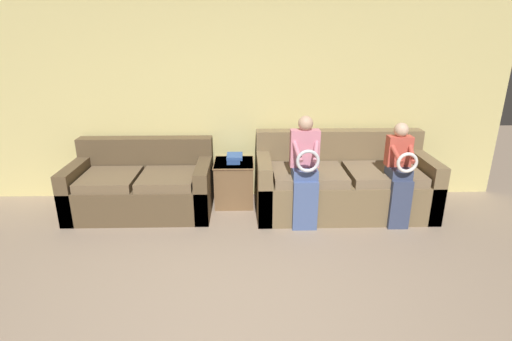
# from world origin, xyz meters

# --- Properties ---
(wall_back) EXTENTS (6.90, 0.06, 2.55)m
(wall_back) POSITION_xyz_m (0.00, 2.99, 1.27)
(wall_back) COLOR #DBCC7F
(wall_back) RESTS_ON ground_plane
(couch_main) EXTENTS (2.11, 0.95, 0.94)m
(couch_main) POSITION_xyz_m (1.28, 2.45, 0.34)
(couch_main) COLOR brown
(couch_main) RESTS_ON ground_plane
(couch_side) EXTENTS (1.69, 0.92, 0.85)m
(couch_side) POSITION_xyz_m (-1.19, 2.51, 0.30)
(couch_side) COLOR brown
(couch_side) RESTS_ON ground_plane
(child_left_seated) EXTENTS (0.33, 0.37, 1.26)m
(child_left_seated) POSITION_xyz_m (0.75, 2.05, 0.69)
(child_left_seated) COLOR #475B8E
(child_left_seated) RESTS_ON ground_plane
(child_right_seated) EXTENTS (0.27, 0.37, 1.18)m
(child_right_seated) POSITION_xyz_m (1.81, 2.05, 0.65)
(child_right_seated) COLOR #384260
(child_right_seated) RESTS_ON ground_plane
(side_shelf) EXTENTS (0.50, 0.53, 0.56)m
(side_shelf) POSITION_xyz_m (-0.06, 2.68, 0.29)
(side_shelf) COLOR brown
(side_shelf) RESTS_ON ground_plane
(book_stack) EXTENTS (0.20, 0.25, 0.10)m
(book_stack) POSITION_xyz_m (-0.06, 2.69, 0.61)
(book_stack) COLOR #33569E
(book_stack) RESTS_ON side_shelf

